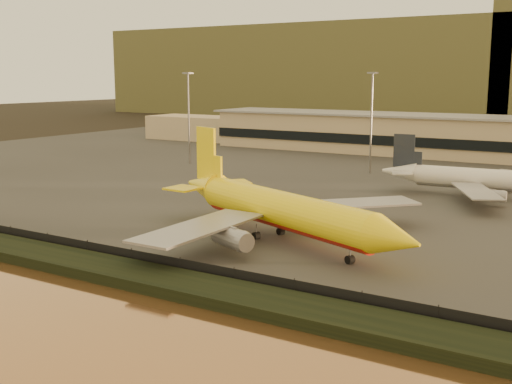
% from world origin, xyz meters
% --- Properties ---
extents(ground, '(900.00, 900.00, 0.00)m').
position_xyz_m(ground, '(0.00, 0.00, 0.00)').
color(ground, black).
rests_on(ground, ground).
extents(embankment, '(320.00, 7.00, 1.40)m').
position_xyz_m(embankment, '(0.00, -17.00, 0.70)').
color(embankment, black).
rests_on(embankment, ground).
extents(tarmac, '(320.00, 220.00, 0.20)m').
position_xyz_m(tarmac, '(0.00, 95.00, 0.10)').
color(tarmac, '#2D2D2D').
rests_on(tarmac, ground).
extents(perimeter_fence, '(300.00, 0.05, 2.20)m').
position_xyz_m(perimeter_fence, '(0.00, -13.00, 1.30)').
color(perimeter_fence, black).
rests_on(perimeter_fence, tarmac).
extents(terminal_building, '(202.00, 25.00, 12.60)m').
position_xyz_m(terminal_building, '(-14.52, 125.55, 6.25)').
color(terminal_building, '#C9B18C').
rests_on(terminal_building, tarmac).
extents(apron_light_masts, '(152.20, 12.20, 25.40)m').
position_xyz_m(apron_light_masts, '(15.00, 75.00, 15.70)').
color(apron_light_masts, slate).
rests_on(apron_light_masts, tarmac).
extents(dhl_cargo_jet, '(50.61, 47.89, 15.76)m').
position_xyz_m(dhl_cargo_jet, '(4.12, 8.39, 4.91)').
color(dhl_cargo_jet, yellow).
rests_on(dhl_cargo_jet, tarmac).
extents(white_narrowbody_jet, '(42.74, 41.60, 12.27)m').
position_xyz_m(white_narrowbody_jet, '(22.49, 60.55, 3.86)').
color(white_narrowbody_jet, silver).
rests_on(white_narrowbody_jet, tarmac).
extents(gse_vehicle_yellow, '(4.35, 2.14, 1.91)m').
position_xyz_m(gse_vehicle_yellow, '(6.63, 26.71, 1.16)').
color(gse_vehicle_yellow, yellow).
rests_on(gse_vehicle_yellow, tarmac).
extents(gse_vehicle_white, '(4.96, 3.43, 2.04)m').
position_xyz_m(gse_vehicle_white, '(-21.12, 31.73, 1.22)').
color(gse_vehicle_white, silver).
rests_on(gse_vehicle_white, tarmac).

